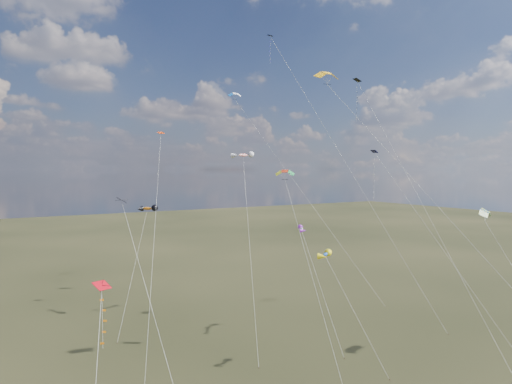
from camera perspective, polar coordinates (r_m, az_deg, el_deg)
diamond_black_high at (r=66.96m, az=13.42°, el=9.64°), size 3.37×26.89×34.84m
diamond_navy_tall at (r=72.72m, az=3.69°, el=14.70°), size 13.70×23.93×42.80m
diamond_black_mid at (r=44.41m, az=-14.93°, el=-6.61°), size 3.07×10.65×18.99m
diamond_red_low at (r=34.33m, az=-18.71°, el=-15.24°), size 3.33×7.61×13.95m
diamond_navy_right at (r=63.20m, az=15.21°, el=1.18°), size 7.27×17.09×24.37m
diamond_orange_center at (r=55.62m, az=-12.31°, el=-0.77°), size 6.81×13.17×26.59m
parafoil_yellow at (r=53.39m, az=9.00°, el=14.36°), size 15.10×25.64×33.27m
parafoil_blue_white at (r=81.31m, az=-2.50°, el=11.99°), size 17.31×21.31×35.56m
parafoil_striped at (r=59.69m, az=26.76°, el=-2.13°), size 4.23×10.54×17.63m
parafoil_tricolor at (r=54.96m, az=3.67°, el=2.48°), size 3.03×14.20×22.07m
novelty_orange_black at (r=69.87m, az=-13.46°, el=-2.06°), size 8.42×11.20×16.51m
novelty_white_purple at (r=60.53m, az=5.74°, el=-4.68°), size 1.75×10.66×14.32m
novelty_redwhite_stripe at (r=69.13m, az=-1.62°, el=4.56°), size 10.44×19.67×24.46m
novelty_blue_yellow at (r=50.91m, az=8.70°, el=-7.77°), size 4.72×7.12×12.90m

